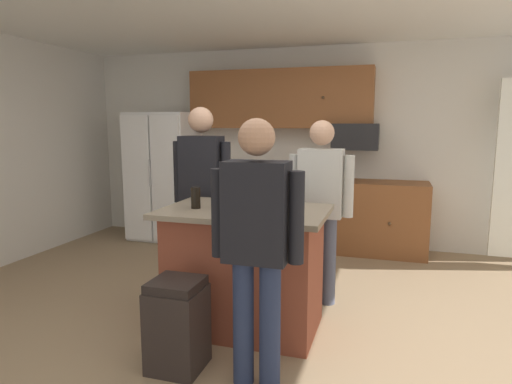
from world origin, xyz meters
The scene contains 17 objects.
floor centered at (0.00, 0.00, 0.00)m, with size 7.04×7.04×0.00m, color #937A5B.
back_wall centered at (0.00, 2.80, 1.30)m, with size 6.40×0.10×2.60m, color silver.
cabinet_run_upper centered at (-0.40, 2.60, 1.93)m, with size 2.40×0.38×0.75m.
cabinet_run_lower centered at (0.60, 2.48, 0.45)m, with size 1.80×0.63×0.90m.
refrigerator centered at (-2.00, 2.38, 0.88)m, with size 0.87×0.76×1.76m.
microwave_over_range centered at (0.60, 2.50, 1.45)m, with size 0.56×0.40×0.32m, color black.
kitchen_island centered at (-0.03, 0.03, 0.49)m, with size 1.27×0.84×0.96m.
person_guest_by_door centered at (-0.65, 0.63, 1.02)m, with size 0.57×0.23×1.76m.
person_guest_right centered at (0.45, 0.70, 0.94)m, with size 0.57×0.22×1.64m.
person_guest_left centered at (0.29, -0.70, 0.95)m, with size 0.57×0.22×1.64m.
glass_pilsner centered at (0.24, -0.13, 1.05)m, with size 0.07×0.07×0.17m.
mug_blue_stoneware centered at (0.02, -0.13, 1.01)m, with size 0.12×0.08×0.09m.
mug_ceramic_white centered at (0.38, -0.21, 1.01)m, with size 0.13×0.09×0.09m.
glass_stout_tall centered at (-0.40, -0.05, 1.05)m, with size 0.07×0.07×0.17m.
glass_dark_ale centered at (-0.25, 0.04, 1.03)m, with size 0.07×0.07×0.13m.
serving_tray centered at (0.16, 0.10, 0.98)m, with size 0.44×0.30×0.04m.
trash_bin centered at (-0.26, -0.67, 0.30)m, with size 0.34×0.34×0.61m.
Camera 1 is at (1.04, -3.15, 1.62)m, focal length 31.16 mm.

